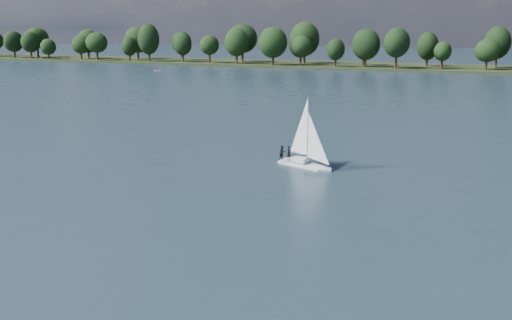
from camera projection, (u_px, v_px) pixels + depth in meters
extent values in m
plane|color=#233342|center=(386.00, 107.00, 108.16)|extent=(700.00, 700.00, 0.00)
cube|color=black|center=(445.00, 69.00, 208.30)|extent=(660.00, 40.00, 1.50)
cube|color=silver|center=(303.00, 166.00, 61.45)|extent=(6.30, 3.70, 0.72)
cube|color=silver|center=(303.00, 160.00, 61.28)|extent=(2.05, 1.63, 0.45)
cylinder|color=silver|center=(304.00, 129.00, 60.52)|extent=(0.11, 0.11, 7.17)
imported|color=black|center=(289.00, 153.00, 61.90)|extent=(0.55, 0.66, 1.55)
imported|color=black|center=(282.00, 153.00, 62.03)|extent=(0.87, 0.94, 1.55)
cube|color=white|center=(157.00, 71.00, 197.36)|extent=(2.50, 2.33, 0.40)
cylinder|color=silver|center=(157.00, 65.00, 196.91)|extent=(0.07, 0.07, 3.51)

